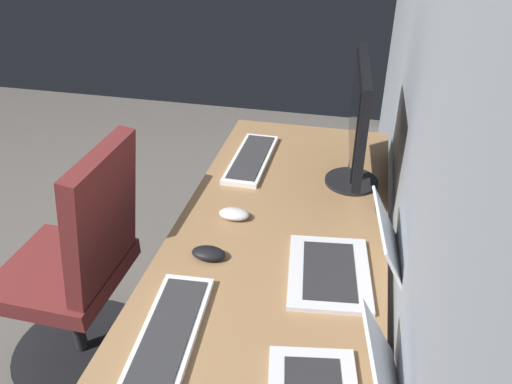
% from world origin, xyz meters
% --- Properties ---
extents(wall_back, '(5.08, 0.10, 2.60)m').
position_xyz_m(wall_back, '(0.00, 1.97, 1.30)').
color(wall_back, '#8C939E').
rests_on(wall_back, ground).
extents(desk, '(1.91, 0.70, 0.73)m').
position_xyz_m(desk, '(0.09, 1.55, 0.66)').
color(desk, '#936D47').
rests_on(desk, ground).
extents(monitor_primary, '(0.52, 0.20, 0.46)m').
position_xyz_m(monitor_primary, '(-0.39, 1.76, 0.99)').
color(monitor_primary, black).
rests_on(monitor_primary, desk).
extents(laptop_left, '(0.36, 0.37, 0.22)m').
position_xyz_m(laptop_left, '(0.14, 1.80, 0.78)').
color(laptop_left, silver).
rests_on(laptop_left, desk).
extents(keyboard_main, '(0.43, 0.17, 0.02)m').
position_xyz_m(keyboard_main, '(0.47, 1.36, 0.74)').
color(keyboard_main, silver).
rests_on(keyboard_main, desk).
extents(keyboard_spare, '(0.42, 0.14, 0.02)m').
position_xyz_m(keyboard_spare, '(-0.48, 1.36, 0.74)').
color(keyboard_spare, silver).
rests_on(keyboard_spare, desk).
extents(mouse_main, '(0.06, 0.10, 0.03)m').
position_xyz_m(mouse_main, '(-0.07, 1.39, 0.75)').
color(mouse_main, silver).
rests_on(mouse_main, desk).
extents(mouse_spare, '(0.06, 0.10, 0.03)m').
position_xyz_m(mouse_spare, '(0.15, 1.37, 0.75)').
color(mouse_spare, black).
rests_on(mouse_spare, desk).
extents(office_chair, '(0.56, 0.56, 0.97)m').
position_xyz_m(office_chair, '(0.04, 0.83, 0.46)').
color(office_chair, maroon).
rests_on(office_chair, ground).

